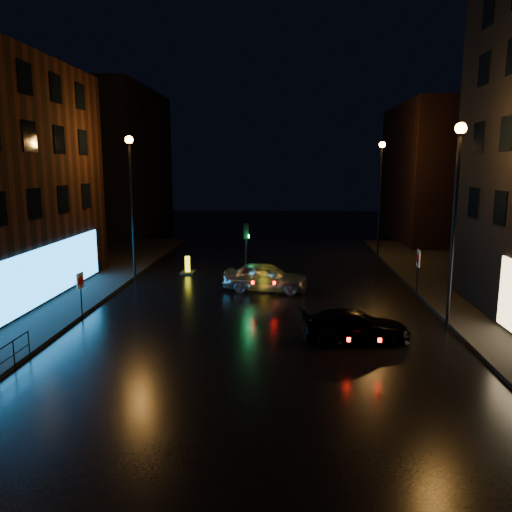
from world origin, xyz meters
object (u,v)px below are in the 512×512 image
object	(u,v)px
bollard_near	(264,285)
road_sign_right	(418,263)
silver_hatchback	(266,277)
bollard_far	(188,270)
traffic_signal	(246,274)
dark_sedan	(355,326)
road_sign_left	(80,285)

from	to	relation	value
bollard_near	road_sign_right	xyz separation A→B (m)	(7.80, -1.70, 1.69)
silver_hatchback	bollard_far	bearing A→B (deg)	58.67
traffic_signal	bollard_far	world-z (taller)	traffic_signal
dark_sedan	bollard_near	world-z (taller)	dark_sedan
dark_sedan	road_sign_right	size ratio (longest dim) A/B	1.63
bollard_near	bollard_far	bearing A→B (deg)	118.44
bollard_near	traffic_signal	bearing A→B (deg)	98.44
silver_hatchback	road_sign_left	world-z (taller)	road_sign_left
silver_hatchback	bollard_far	size ratio (longest dim) A/B	3.60
bollard_far	silver_hatchback	bearing A→B (deg)	-40.34
bollard_far	road_sign_right	distance (m)	14.07
silver_hatchback	road_sign_right	bearing A→B (deg)	-93.19
traffic_signal	silver_hatchback	size ratio (longest dim) A/B	0.76
dark_sedan	bollard_far	distance (m)	14.80
bollard_near	road_sign_right	bearing A→B (deg)	-35.31
bollard_far	road_sign_left	bearing A→B (deg)	-107.24
dark_sedan	road_sign_right	world-z (taller)	road_sign_right
bollard_near	road_sign_left	bearing A→B (deg)	-166.40
silver_hatchback	bollard_near	size ratio (longest dim) A/B	2.88
silver_hatchback	bollard_far	distance (m)	6.59
road_sign_left	road_sign_right	world-z (taller)	road_sign_right
dark_sedan	road_sign_left	xyz separation A→B (m)	(-11.67, 2.10, 0.97)
traffic_signal	dark_sedan	distance (m)	10.87
bollard_far	dark_sedan	bearing A→B (deg)	-54.39
bollard_far	road_sign_right	bearing A→B (deg)	-25.02
silver_hatchback	road_sign_left	distance (m)	9.72
traffic_signal	road_sign_right	world-z (taller)	traffic_signal
bollard_near	road_sign_right	distance (m)	8.16
silver_hatchback	dark_sedan	xyz separation A→B (m)	(3.76, -7.70, -0.16)
dark_sedan	bollard_far	bearing A→B (deg)	29.77
bollard_near	bollard_far	distance (m)	6.36
silver_hatchback	bollard_near	bearing A→B (deg)	39.22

